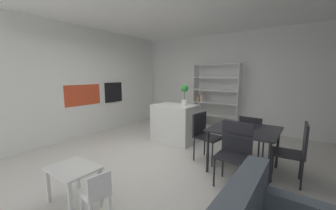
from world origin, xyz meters
TOP-DOWN VIEW (x-y plane):
  - ground_plane at (0.00, 0.00)m, footprint 8.68×8.68m
  - ceiling_slab at (0.00, 0.00)m, footprint 6.17×6.32m
  - back_partition at (0.00, 3.13)m, footprint 6.17×0.06m
  - tall_cabinet_run_left at (-2.71, 0.00)m, footprint 0.63×5.70m
  - cabinet_niche_splashback at (-2.39, 0.04)m, footprint 0.01×1.00m
  - built_in_oven at (-2.37, 1.02)m, footprint 0.06×0.60m
  - kitchen_island at (-0.20, 1.07)m, footprint 1.00×0.69m
  - potted_plant_on_island at (-0.00, 1.18)m, footprint 0.18×0.18m
  - open_bookshelf at (0.08, 2.81)m, footprint 1.39×0.34m
  - child_table at (0.08, -1.67)m, footprint 0.61×0.48m
  - child_chair_right at (0.57, -1.67)m, footprint 0.31×0.31m
  - dining_table at (1.58, 0.50)m, footprint 1.05×0.97m
  - dining_chair_window_side at (2.33, 0.51)m, footprint 0.48×0.45m
  - dining_chair_near at (1.59, -0.01)m, footprint 0.46×0.41m
  - dining_chair_island_side at (0.84, 0.52)m, footprint 0.51×0.48m
  - dining_chair_far at (1.58, 1.02)m, footprint 0.42×0.45m

SIDE VIEW (x-z plane):
  - ground_plane at x=0.00m, z-range 0.00..0.00m
  - child_chair_right at x=0.57m, z-range 0.03..0.58m
  - child_table at x=0.08m, z-range 0.16..0.63m
  - kitchen_island at x=-0.20m, z-range 0.00..0.91m
  - dining_chair_far at x=1.58m, z-range 0.09..0.94m
  - dining_chair_island_side at x=0.84m, z-range 0.09..0.99m
  - dining_chair_window_side at x=2.33m, z-range 0.08..1.01m
  - dining_chair_near at x=1.59m, z-range 0.08..1.01m
  - dining_table at x=1.58m, z-range 0.30..1.04m
  - open_bookshelf at x=0.08m, z-range -0.04..1.91m
  - cabinet_niche_splashback at x=-2.39m, z-range 0.83..1.37m
  - built_in_oven at x=-2.37m, z-range 0.82..1.40m
  - potted_plant_on_island at x=0.00m, z-range 0.96..1.44m
  - back_partition at x=0.00m, z-range 0.00..2.84m
  - tall_cabinet_run_left at x=-2.71m, z-range 0.00..2.84m
  - ceiling_slab at x=0.00m, z-range 2.84..2.90m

